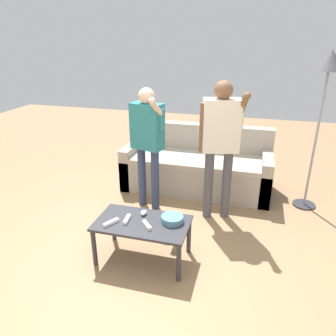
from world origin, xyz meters
TOP-DOWN VIEW (x-y plane):
  - ground_plane at (0.00, 0.00)m, footprint 12.00×12.00m
  - couch at (0.19, 1.53)m, footprint 2.01×0.84m
  - coffee_table at (-0.02, -0.20)m, footprint 0.88×0.50m
  - snack_bowl at (0.25, -0.12)m, footprint 0.21×0.21m
  - game_remote_nunchuk at (-0.05, -0.07)m, footprint 0.06×0.09m
  - floor_lamp at (1.63, 1.35)m, footprint 0.35×0.35m
  - player_left at (-0.29, 0.80)m, footprint 0.43×0.39m
  - player_right at (0.56, 0.78)m, footprint 0.51×0.33m
  - game_remote_wand_near at (0.05, -0.26)m, footprint 0.13×0.14m
  - game_remote_wand_far at (-0.28, -0.31)m, footprint 0.11×0.16m
  - game_remote_wand_spare at (-0.16, -0.22)m, footprint 0.05×0.15m

SIDE VIEW (x-z plane):
  - ground_plane at x=0.00m, z-range 0.00..0.00m
  - couch at x=0.19m, z-range -0.12..0.73m
  - coffee_table at x=-0.02m, z-range 0.15..0.56m
  - game_remote_wand_far at x=-0.28m, z-range 0.41..0.44m
  - game_remote_wand_spare at x=-0.16m, z-range 0.41..0.44m
  - game_remote_wand_near at x=0.05m, z-range 0.41..0.44m
  - game_remote_nunchuk at x=-0.05m, z-range 0.41..0.46m
  - snack_bowl at x=0.25m, z-range 0.41..0.47m
  - player_left at x=-0.29m, z-range 0.19..1.69m
  - player_right at x=0.56m, z-range 0.21..1.81m
  - floor_lamp at x=1.63m, z-range 0.70..2.59m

